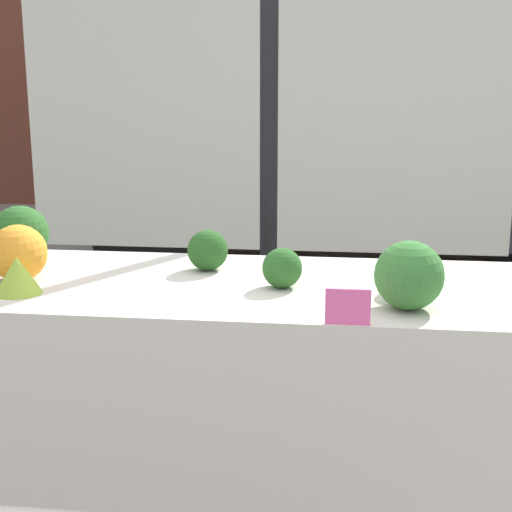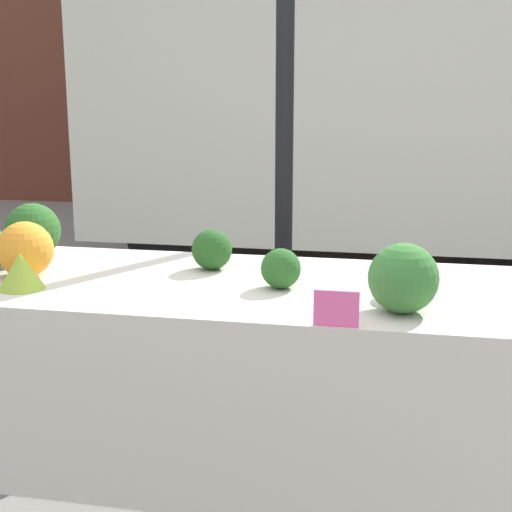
% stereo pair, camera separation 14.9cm
% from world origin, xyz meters
% --- Properties ---
extents(tent_pole, '(0.07, 0.07, 2.32)m').
position_xyz_m(tent_pole, '(-0.05, 0.80, 1.16)').
color(tent_pole, black).
rests_on(tent_pole, ground_plane).
extents(parked_truck, '(4.89, 2.16, 2.70)m').
position_xyz_m(parked_truck, '(0.22, 4.14, 1.43)').
color(parked_truck, silver).
rests_on(parked_truck, ground_plane).
extents(market_table, '(2.02, 0.72, 0.92)m').
position_xyz_m(market_table, '(0.00, -0.07, 0.79)').
color(market_table, beige).
rests_on(market_table, ground_plane).
extents(orange_cauliflower, '(0.17, 0.17, 0.17)m').
position_xyz_m(orange_cauliflower, '(-0.69, -0.06, 1.00)').
color(orange_cauliflower, orange).
rests_on(orange_cauliflower, market_table).
extents(romanesco_head, '(0.13, 0.13, 0.10)m').
position_xyz_m(romanesco_head, '(-0.63, -0.19, 0.97)').
color(romanesco_head, '#93B238').
rests_on(romanesco_head, market_table).
extents(broccoli_head_0, '(0.11, 0.11, 0.11)m').
position_xyz_m(broccoli_head_0, '(0.08, -0.04, 0.98)').
color(broccoli_head_0, '#285B23').
rests_on(broccoli_head_0, market_table).
extents(broccoli_head_1, '(0.12, 0.12, 0.12)m').
position_xyz_m(broccoli_head_1, '(0.43, -0.04, 0.98)').
color(broccoli_head_1, '#23511E').
rests_on(broccoli_head_1, market_table).
extents(broccoli_head_3, '(0.13, 0.13, 0.13)m').
position_xyz_m(broccoli_head_3, '(-0.17, 0.14, 0.98)').
color(broccoli_head_3, '#23511E').
rests_on(broccoli_head_3, market_table).
extents(broccoli_head_4, '(0.18, 0.18, 0.18)m').
position_xyz_m(broccoli_head_4, '(0.41, -0.20, 1.01)').
color(broccoli_head_4, '#387533').
rests_on(broccoli_head_4, market_table).
extents(broccoli_head_5, '(0.18, 0.18, 0.18)m').
position_xyz_m(broccoli_head_5, '(-0.79, 0.18, 1.01)').
color(broccoli_head_5, '#285B23').
rests_on(broccoli_head_5, market_table).
extents(price_sign, '(0.11, 0.01, 0.09)m').
position_xyz_m(price_sign, '(0.26, -0.35, 0.96)').
color(price_sign, '#F45B9E').
rests_on(price_sign, market_table).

